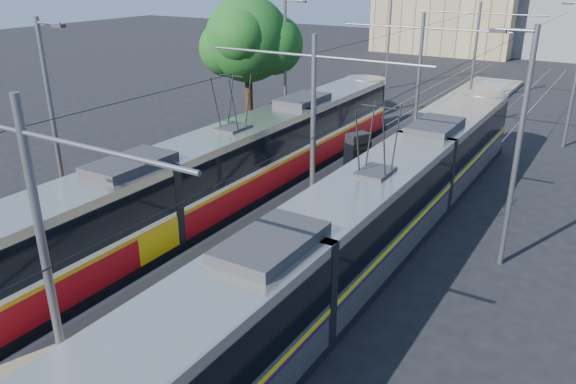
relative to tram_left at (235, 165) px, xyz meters
The scene contains 12 objects.
ground 8.61m from the tram_left, 64.76° to the right, with size 160.00×160.00×0.00m, color black.
platform 10.15m from the tram_left, 68.97° to the left, with size 4.00×50.00×0.30m, color gray.
tactile_strip_left 9.71m from the tram_left, 77.07° to the left, with size 0.70×50.00×0.01m, color gray.
tactile_strip_right 10.73m from the tram_left, 61.66° to the left, with size 0.70×50.00×0.01m, color gray.
rails 10.18m from the tram_left, 68.97° to the left, with size 8.71×70.00×0.03m.
track_arrow 10.77m from the tram_left, 90.00° to the right, with size 1.20×5.00×0.01m, color silver.
tram_left is the anchor object (origin of this frame).
tram_right 7.45m from the tram_left, 14.72° to the right, with size 2.43×30.97×5.50m.
catenary 7.96m from the tram_left, 61.09° to the left, with size 9.20×70.00×7.00m.
street_lamps 14.06m from the tram_left, 74.92° to the left, with size 15.18×38.22×8.00m.
shelter 5.63m from the tram_left, 47.13° to the left, with size 1.05×1.25×2.37m.
tree 12.17m from the tram_left, 120.28° to the left, with size 5.57×5.15×8.10m.
Camera 1 is at (10.23, -10.43, 9.57)m, focal length 35.00 mm.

